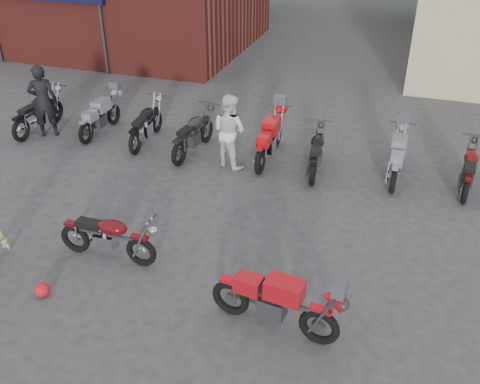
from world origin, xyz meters
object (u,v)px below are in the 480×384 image
(row_bike_3, at_px, (193,132))
(row_bike_2, at_px, (146,122))
(sportbike, at_px, (277,299))
(vintage_motorcycle, at_px, (108,234))
(helmet, at_px, (42,290))
(person_dark, at_px, (43,101))
(row_bike_1, at_px, (100,114))
(row_bike_7, at_px, (470,167))
(row_bike_4, at_px, (269,137))
(row_bike_5, at_px, (317,150))
(row_bike_6, at_px, (397,155))
(row_bike_0, at_px, (38,111))
(person_light, at_px, (229,131))

(row_bike_3, bearing_deg, row_bike_2, 88.26)
(sportbike, bearing_deg, vintage_motorcycle, 174.31)
(helmet, bearing_deg, person_dark, 124.65)
(sportbike, bearing_deg, row_bike_1, 145.85)
(row_bike_1, relative_size, row_bike_7, 1.02)
(vintage_motorcycle, relative_size, row_bike_4, 0.89)
(row_bike_2, height_order, row_bike_5, row_bike_2)
(row_bike_2, xyz_separation_m, row_bike_7, (7.95, 0.07, -0.03))
(row_bike_6, bearing_deg, row_bike_0, 91.56)
(vintage_motorcycle, relative_size, helmet, 7.02)
(row_bike_2, relative_size, row_bike_4, 0.93)
(helmet, height_order, person_dark, person_dark)
(row_bike_7, bearing_deg, row_bike_5, 98.75)
(row_bike_0, height_order, row_bike_3, row_bike_0)
(row_bike_2, xyz_separation_m, row_bike_5, (4.56, -0.17, -0.03))
(row_bike_0, relative_size, row_bike_7, 1.09)
(sportbike, bearing_deg, row_bike_3, 130.97)
(sportbike, xyz_separation_m, helmet, (-3.91, -0.51, -0.47))
(person_dark, relative_size, row_bike_5, 1.06)
(row_bike_1, bearing_deg, row_bike_0, 103.73)
(vintage_motorcycle, height_order, row_bike_5, vintage_motorcycle)
(row_bike_4, bearing_deg, row_bike_5, -101.32)
(row_bike_2, height_order, row_bike_3, row_bike_3)
(sportbike, bearing_deg, row_bike_2, 139.27)
(helmet, distance_m, row_bike_2, 6.16)
(row_bike_0, bearing_deg, row_bike_2, -83.91)
(row_bike_4, distance_m, row_bike_5, 1.25)
(person_light, relative_size, row_bike_2, 0.92)
(row_bike_2, relative_size, row_bike_6, 1.00)
(helmet, relative_size, person_light, 0.15)
(row_bike_3, relative_size, row_bike_7, 1.08)
(person_light, relative_size, row_bike_3, 0.91)
(row_bike_5, bearing_deg, vintage_motorcycle, 142.38)
(person_light, bearing_deg, row_bike_6, -148.35)
(vintage_motorcycle, distance_m, row_bike_3, 4.60)
(person_light, distance_m, row_bike_7, 5.49)
(row_bike_1, bearing_deg, row_bike_4, -89.66)
(sportbike, xyz_separation_m, row_bike_5, (-0.46, 5.36, -0.05))
(row_bike_1, bearing_deg, row_bike_6, -89.13)
(helmet, xyz_separation_m, person_dark, (-3.86, 5.59, 0.86))
(person_light, bearing_deg, row_bike_7, -151.17)
(sportbike, relative_size, row_bike_6, 1.03)
(row_bike_4, bearing_deg, person_light, 125.85)
(person_dark, height_order, person_light, person_dark)
(row_bike_0, height_order, row_bike_6, row_bike_0)
(helmet, distance_m, row_bike_4, 6.51)
(row_bike_2, distance_m, row_bike_6, 6.38)
(vintage_motorcycle, height_order, helmet, vintage_motorcycle)
(person_dark, relative_size, row_bike_4, 0.94)
(vintage_motorcycle, xyz_separation_m, row_bike_5, (2.88, 4.60, -0.01))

